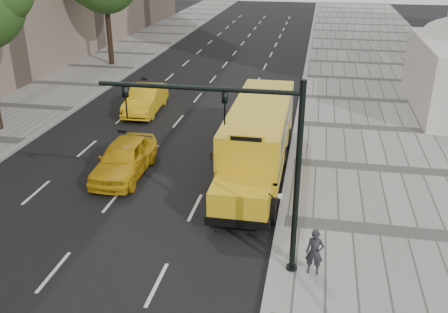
% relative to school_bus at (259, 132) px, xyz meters
% --- Properties ---
extents(ground, '(140.00, 140.00, 0.00)m').
position_rel_school_bus_xyz_m(ground, '(-4.50, 0.65, -1.76)').
color(ground, black).
rests_on(ground, ground).
extents(sidewalk_museum, '(12.00, 140.00, 0.15)m').
position_rel_school_bus_xyz_m(sidewalk_museum, '(7.50, 0.65, -1.69)').
color(sidewalk_museum, gray).
rests_on(sidewalk_museum, ground).
extents(curb_museum, '(0.30, 140.00, 0.15)m').
position_rel_school_bus_xyz_m(curb_museum, '(1.50, 0.65, -1.69)').
color(curb_museum, gray).
rests_on(curb_museum, ground).
extents(curb_far, '(0.30, 140.00, 0.15)m').
position_rel_school_bus_xyz_m(curb_far, '(-12.50, 0.65, -1.69)').
color(curb_far, gray).
rests_on(curb_far, ground).
extents(school_bus, '(2.96, 11.56, 3.19)m').
position_rel_school_bus_xyz_m(school_bus, '(0.00, 0.00, 0.00)').
color(school_bus, gold).
rests_on(school_bus, ground).
extents(taxi_near, '(2.04, 4.91, 1.66)m').
position_rel_school_bus_xyz_m(taxi_near, '(-5.87, -1.97, -0.93)').
color(taxi_near, gold).
rests_on(taxi_near, ground).
extents(taxi_far, '(2.02, 5.08, 1.64)m').
position_rel_school_bus_xyz_m(taxi_far, '(-7.96, 6.98, -0.94)').
color(taxi_far, gold).
rests_on(taxi_far, ground).
extents(pedestrian, '(0.60, 0.42, 1.55)m').
position_rel_school_bus_xyz_m(pedestrian, '(2.79, -8.02, -0.84)').
color(pedestrian, '#27242A').
rests_on(pedestrian, sidewalk_museum).
extents(traffic_signal, '(6.18, 0.36, 6.40)m').
position_rel_school_bus_xyz_m(traffic_signal, '(0.69, -7.94, 2.33)').
color(traffic_signal, black).
rests_on(traffic_signal, ground).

